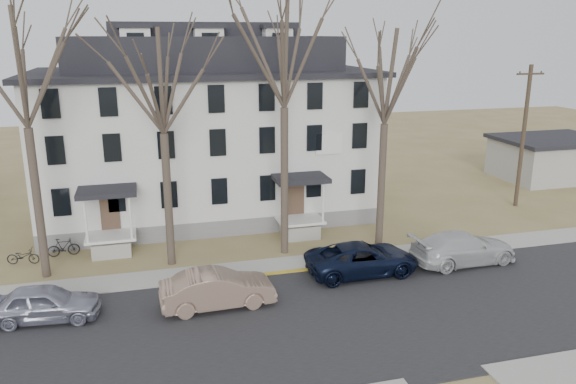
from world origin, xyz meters
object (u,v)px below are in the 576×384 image
object	(u,v)px
car_tan	(218,290)
bicycle_left	(23,257)
tree_far_left	(19,59)
tree_center	(284,40)
car_silver	(45,304)
boarding_house	(207,132)
bicycle_right	(64,248)
utility_pole_far	(523,135)
tree_mid_left	(160,73)
tree_mid_right	(387,70)
car_white	(463,249)
car_navy	(362,259)

from	to	relation	value
car_tan	bicycle_left	world-z (taller)	car_tan
tree_far_left	tree_center	bearing A→B (deg)	0.00
car_silver	car_tan	bearing A→B (deg)	-89.50
boarding_house	bicycle_right	world-z (taller)	boarding_house
tree_center	car_tan	size ratio (longest dim) A/B	3.01
boarding_house	utility_pole_far	xyz separation A→B (m)	(20.50, -3.95, -0.47)
tree_mid_left	tree_far_left	bearing A→B (deg)	180.00
tree_mid_right	car_silver	size ratio (longest dim) A/B	2.89
tree_mid_left	tree_mid_right	size ratio (longest dim) A/B	1.00
tree_mid_left	car_tan	bearing A→B (deg)	-72.96
tree_far_left	tree_mid_left	xyz separation A→B (m)	(6.00, 0.00, -0.74)
bicycle_left	bicycle_right	xyz separation A→B (m)	(1.88, 0.63, 0.07)
tree_mid_right	boarding_house	bearing A→B (deg)	136.19
car_white	boarding_house	bearing A→B (deg)	40.71
car_navy	boarding_house	bearing A→B (deg)	25.97
car_tan	car_white	bearing A→B (deg)	-85.37
tree_far_left	tree_mid_right	size ratio (longest dim) A/B	1.08
bicycle_right	boarding_house	bearing A→B (deg)	-59.66
tree_far_left	bicycle_left	size ratio (longest dim) A/B	8.49
bicycle_left	tree_mid_right	bearing A→B (deg)	-84.72
tree_mid_left	bicycle_left	distance (m)	11.88
bicycle_right	tree_mid_left	bearing A→B (deg)	-117.77
tree_mid_left	car_white	distance (m)	17.35
tree_center	bicycle_left	distance (m)	17.16
bicycle_left	bicycle_right	size ratio (longest dim) A/B	0.99
tree_center	car_white	world-z (taller)	tree_center
car_tan	bicycle_left	size ratio (longest dim) A/B	3.03
tree_mid_right	car_tan	world-z (taller)	tree_mid_right
car_tan	car_white	size ratio (longest dim) A/B	0.88
car_silver	car_white	distance (m)	19.85
car_tan	bicycle_right	size ratio (longest dim) A/B	2.99
tree_center	bicycle_right	world-z (taller)	tree_center
tree_far_left	tree_mid_left	distance (m)	6.05
tree_mid_left	car_tan	world-z (taller)	tree_mid_left
tree_mid_right	bicycle_left	size ratio (longest dim) A/B	7.88
tree_center	tree_mid_right	xyz separation A→B (m)	(5.50, 0.00, -1.48)
tree_far_left	utility_pole_far	distance (m)	30.29
boarding_house	bicycle_left	distance (m)	13.10
tree_far_left	bicycle_left	world-z (taller)	tree_far_left
tree_mid_right	car_navy	bearing A→B (deg)	-124.29
tree_center	tree_mid_left	bearing A→B (deg)	180.00
tree_far_left	car_tan	bearing A→B (deg)	-35.02
tree_far_left	bicycle_left	xyz separation A→B (m)	(-1.33, 1.79, -9.92)
tree_center	bicycle_right	size ratio (longest dim) A/B	9.00
tree_center	car_silver	world-z (taller)	tree_center
utility_pole_far	car_navy	distance (m)	17.07
tree_mid_left	bicycle_left	size ratio (longest dim) A/B	7.88
tree_center	car_silver	size ratio (longest dim) A/B	3.34
tree_mid_right	car_navy	xyz separation A→B (m)	(-2.54, -3.72, -8.83)
boarding_house	car_silver	distance (m)	16.05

